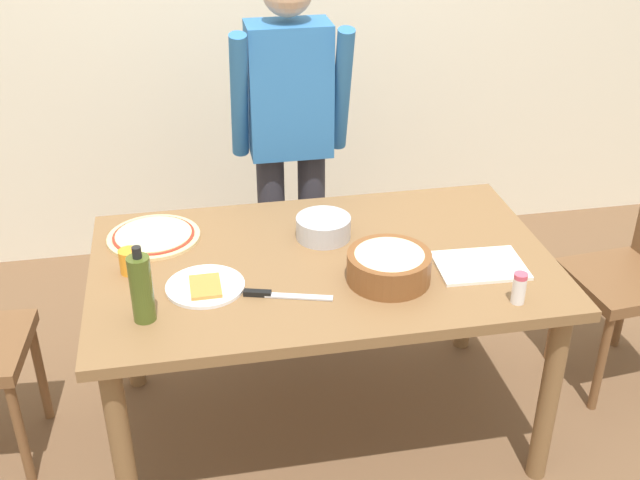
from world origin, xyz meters
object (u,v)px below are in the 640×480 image
object	(u,v)px
person_cook	(290,133)
pizza_raw_on_board	(154,236)
popcorn_bowl	(389,264)
salt_shaker	(519,288)
plate_with_slice	(205,286)
cutting_board_white	(480,265)
dining_table	(323,281)
cup_orange	(130,261)
olive_oil_bottle	(141,288)
mixing_bowl_steel	(323,227)
chef_knife	(277,295)

from	to	relation	value
person_cook	pizza_raw_on_board	distance (m)	0.78
popcorn_bowl	salt_shaker	world-z (taller)	popcorn_bowl
plate_with_slice	cutting_board_white	world-z (taller)	plate_with_slice
dining_table	cup_orange	bearing A→B (deg)	176.71
pizza_raw_on_board	olive_oil_bottle	size ratio (longest dim) A/B	1.32
popcorn_bowl	cutting_board_white	bearing A→B (deg)	3.69
popcorn_bowl	cup_orange	size ratio (longest dim) A/B	3.29
plate_with_slice	popcorn_bowl	size ratio (longest dim) A/B	0.93
dining_table	pizza_raw_on_board	xyz separation A→B (m)	(-0.58, 0.26, 0.10)
pizza_raw_on_board	person_cook	bearing A→B (deg)	40.13
mixing_bowl_steel	olive_oil_bottle	xyz separation A→B (m)	(-0.64, -0.41, 0.07)
mixing_bowl_steel	cup_orange	xyz separation A→B (m)	(-0.69, -0.12, 0.00)
cutting_board_white	cup_orange	bearing A→B (deg)	170.90
plate_with_slice	cutting_board_white	bearing A→B (deg)	-2.41
cup_orange	salt_shaker	bearing A→B (deg)	-18.91
popcorn_bowl	pizza_raw_on_board	bearing A→B (deg)	150.46
person_cook	popcorn_bowl	world-z (taller)	person_cook
pizza_raw_on_board	mixing_bowl_steel	size ratio (longest dim) A/B	1.69
cup_orange	chef_knife	world-z (taller)	cup_orange
pizza_raw_on_board	mixing_bowl_steel	bearing A→B (deg)	-9.84
dining_table	cup_orange	distance (m)	0.67
olive_oil_bottle	chef_knife	size ratio (longest dim) A/B	0.90
person_cook	olive_oil_bottle	xyz separation A→B (m)	(-0.61, -1.01, -0.07)
pizza_raw_on_board	cutting_board_white	xyz separation A→B (m)	(1.10, -0.41, -0.00)
cup_orange	cutting_board_white	bearing A→B (deg)	-9.10
pizza_raw_on_board	salt_shaker	distance (m)	1.31
cutting_board_white	dining_table	bearing A→B (deg)	163.85
dining_table	person_cook	size ratio (longest dim) A/B	0.99
pizza_raw_on_board	chef_knife	distance (m)	0.61
mixing_bowl_steel	plate_with_slice	bearing A→B (deg)	-148.95
popcorn_bowl	cutting_board_white	xyz separation A→B (m)	(0.33, 0.02, -0.06)
popcorn_bowl	chef_knife	bearing A→B (deg)	-175.30
cutting_board_white	popcorn_bowl	bearing A→B (deg)	-176.31
olive_oil_bottle	chef_knife	xyz separation A→B (m)	(0.42, 0.05, -0.11)
person_cook	mixing_bowl_steel	bearing A→B (deg)	-87.44
dining_table	cutting_board_white	xyz separation A→B (m)	(0.52, -0.15, 0.10)
dining_table	mixing_bowl_steel	size ratio (longest dim) A/B	8.00
pizza_raw_on_board	cup_orange	world-z (taller)	cup_orange
plate_with_slice	olive_oil_bottle	world-z (taller)	olive_oil_bottle
person_cook	cutting_board_white	distance (m)	1.06
plate_with_slice	popcorn_bowl	distance (m)	0.61
pizza_raw_on_board	dining_table	bearing A→B (deg)	-24.48
person_cook	mixing_bowl_steel	xyz separation A→B (m)	(0.03, -0.60, -0.14)
olive_oil_bottle	chef_knife	bearing A→B (deg)	6.77
cutting_board_white	plate_with_slice	bearing A→B (deg)	177.59
dining_table	salt_shaker	distance (m)	0.69
dining_table	person_cook	world-z (taller)	person_cook
dining_table	plate_with_slice	size ratio (longest dim) A/B	6.15
olive_oil_bottle	popcorn_bowl	bearing A→B (deg)	5.78
person_cook	popcorn_bowl	size ratio (longest dim) A/B	5.79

